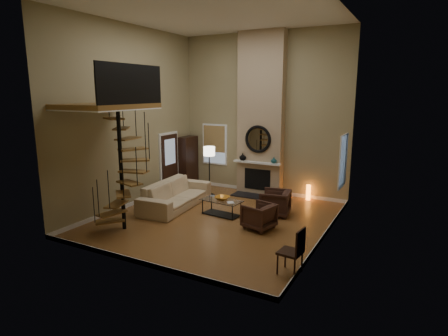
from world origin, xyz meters
The scene contains 33 objects.
ground centered at (0.00, 0.00, -0.01)m, with size 6.00×6.50×0.01m, color #A16934.
back_wall centered at (0.00, 3.25, 2.75)m, with size 6.00×0.02×5.50m, color #9B8E64.
front_wall centered at (0.00, -3.25, 2.75)m, with size 6.00×0.02×5.50m, color #9B8E64.
left_wall centered at (-3.00, 0.00, 2.75)m, with size 0.02×6.50×5.50m, color #9B8E64.
right_wall centered at (3.00, 0.00, 2.75)m, with size 0.02×6.50×5.50m, color #9B8E64.
ceiling centered at (0.00, 0.00, 5.50)m, with size 6.00×6.50×0.01m, color silver.
baseboard_back centered at (0.00, 3.24, 0.06)m, with size 6.00×0.02×0.12m, color white.
baseboard_front centered at (0.00, -3.24, 0.06)m, with size 6.00×0.02×0.12m, color white.
baseboard_left centered at (-2.99, 0.00, 0.06)m, with size 0.02×6.50×0.12m, color white.
baseboard_right centered at (2.99, 0.00, 0.06)m, with size 0.02×6.50×0.12m, color white.
chimney_breast centered at (0.00, 3.06, 2.75)m, with size 1.60×0.38×5.50m, color tan.
hearth centered at (0.00, 2.57, 0.02)m, with size 1.50×0.60×0.04m, color black.
firebox centered at (0.00, 2.86, 0.55)m, with size 0.95×0.02×0.72m, color black.
mantel centered at (0.00, 2.78, 1.15)m, with size 1.70×0.18×0.06m, color white.
mirror_frame centered at (0.00, 2.84, 1.95)m, with size 0.94×0.94×0.10m, color black.
mirror_disc centered at (0.00, 2.85, 1.95)m, with size 0.80×0.80×0.01m, color white.
vase_left centered at (-0.55, 2.82, 1.30)m, with size 0.24×0.24×0.25m, color black.
vase_right centered at (0.60, 2.82, 1.28)m, with size 0.20×0.20×0.21m, color #164A4F.
window_back centered at (-1.90, 3.22, 1.62)m, with size 1.02×0.06×1.52m.
window_right centered at (2.97, 2.00, 1.63)m, with size 0.06×1.02×1.52m.
entry_door centered at (-2.95, 1.80, 1.05)m, with size 0.10×1.05×2.16m.
loft centered at (-2.04, -1.80, 3.24)m, with size 1.70×2.20×1.09m.
spiral_stair centered at (-1.78, -1.79, 1.78)m, with size 1.47×1.47×4.06m.
hutch centered at (-2.80, 2.76, 0.95)m, with size 0.40×0.84×1.88m, color black.
sofa centered at (-1.71, 0.40, 0.40)m, with size 2.82×1.10×0.82m, color #CCB48E.
armchair_near centered at (1.38, 1.14, 0.35)m, with size 0.81×0.83×0.76m, color #42271E.
armchair_far centered at (1.40, -0.18, 0.35)m, with size 0.72×0.74×0.67m, color #42271E.
coffee_table centered at (-0.06, 0.36, 0.28)m, with size 1.25×0.72×0.45m.
bowl centered at (-0.06, 0.41, 0.50)m, with size 0.42×0.42×0.10m, color orange.
book centered at (0.29, 0.21, 0.46)m, with size 0.18×0.24×0.02m, color gray.
floor_lamp centered at (-1.43, 2.01, 1.41)m, with size 0.39×0.39×1.70m.
accent_lamp centered at (1.75, 3.08, 0.25)m, with size 0.14×0.14×0.51m, color orange.
side_chair centered at (2.90, -2.13, 0.53)m, with size 0.48×0.47×0.95m.
Camera 1 is at (4.86, -8.72, 3.54)m, focal length 29.75 mm.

